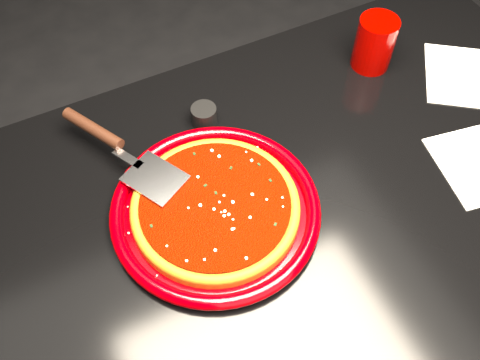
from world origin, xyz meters
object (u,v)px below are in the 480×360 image
Objects in this scene: ramekin at (204,115)px; cup at (374,43)px; plate at (215,209)px; pizza_server at (123,150)px; table at (294,291)px.

cup is at bearing -1.30° from ramekin.
pizza_server is at bearing 121.33° from plate.
plate is (-0.15, 0.05, 0.39)m from table.
plate is 0.19m from pizza_server.
cup reaches higher than ramekin.
cup is at bearing -25.94° from pizza_server.
pizza_server is at bearing -169.55° from ramekin.
cup is (0.28, 0.24, 0.43)m from table.
plate is 7.33× the size of ramekin.
table is 0.42m from plate.
pizza_server is (-0.10, 0.16, 0.03)m from plate.
pizza_server reaches higher than table.
plate is at bearing -86.99° from pizza_server.
table is at bearing -19.04° from plate.
ramekin is at bearing 178.70° from cup.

